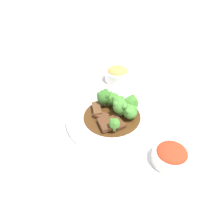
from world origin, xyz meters
The scene contains 18 objects.
ground_plane centered at (0.00, 0.00, 0.00)m, with size 4.00×4.00×0.00m, color silver.
main_plate centered at (0.00, 0.00, 0.01)m, with size 0.31×0.31×0.02m.
beef_strip_0 centered at (-0.01, 0.04, 0.02)m, with size 0.05×0.07×0.01m.
beef_strip_1 centered at (0.03, 0.04, 0.03)m, with size 0.05×0.06×0.01m.
beef_strip_2 centered at (0.05, -0.03, 0.03)m, with size 0.03×0.07×0.02m.
beef_strip_3 centered at (0.04, 0.00, 0.02)m, with size 0.06×0.06×0.01m.
broccoli_floret_0 centered at (-0.07, -0.01, 0.05)m, with size 0.05×0.05×0.06m.
broccoli_floret_1 centered at (-0.01, -0.06, 0.05)m, with size 0.05×0.05×0.05m.
broccoli_floret_2 centered at (-0.03, -0.03, 0.05)m, with size 0.04×0.04×0.05m.
broccoli_floret_3 centered at (0.02, -0.06, 0.05)m, with size 0.05×0.05×0.06m.
broccoli_floret_4 centered at (-0.06, 0.02, 0.05)m, with size 0.05×0.05×0.05m.
broccoli_floret_5 centered at (0.01, 0.07, 0.05)m, with size 0.03×0.03×0.05m.
broccoli_floret_6 centered at (-0.03, 0.00, 0.05)m, with size 0.05×0.05×0.06m.
serving_spoon centered at (-0.04, -0.08, 0.03)m, with size 0.12×0.20×0.01m.
side_bowl_kimchi centered at (-0.13, 0.20, 0.02)m, with size 0.11×0.11×0.05m.
side_bowl_appetizer centered at (-0.07, -0.24, 0.03)m, with size 0.11×0.11×0.06m.
sauce_dish centered at (0.19, 0.14, 0.01)m, with size 0.07×0.07×0.01m.
paper_napkin centered at (0.25, -0.06, 0.00)m, with size 0.13×0.11×0.01m.
Camera 1 is at (0.11, 0.54, 0.51)m, focal length 35.00 mm.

